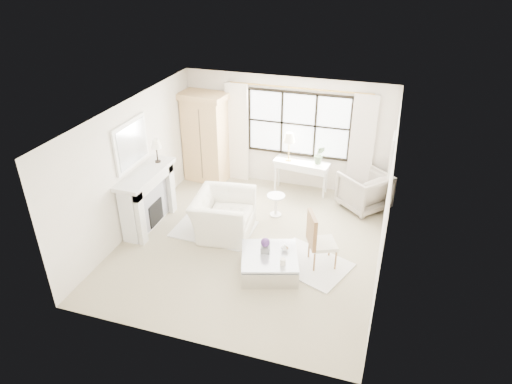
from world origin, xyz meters
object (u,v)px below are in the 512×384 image
console_table (301,177)px  club_armchair (223,215)px  armoire (205,137)px  coffee_table (269,263)px

console_table → club_armchair: club_armchair is taller
armoire → club_armchair: 2.63m
armoire → coffee_table: (2.55, -3.16, -0.96)m
armoire → console_table: (2.42, 0.03, -0.74)m
console_table → club_armchair: (-1.14, -2.21, 0.02)m
console_table → club_armchair: bearing=-110.6°
armoire → console_table: bearing=7.5°
console_table → club_armchair: size_ratio=1.04×
console_table → coffee_table: 3.20m
armoire → console_table: size_ratio=1.67×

